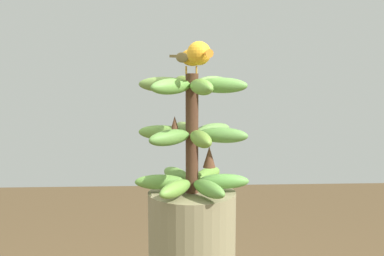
{
  "coord_description": "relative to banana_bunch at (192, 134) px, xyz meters",
  "views": [
    {
      "loc": [
        -1.47,
        0.07,
        1.45
      ],
      "look_at": [
        0.0,
        0.0,
        1.23
      ],
      "focal_mm": 49.28,
      "sensor_mm": 36.0,
      "label": 1
    }
  ],
  "objects": [
    {
      "name": "perched_bird",
      "position": [
        -0.04,
        -0.01,
        0.22
      ],
      "size": [
        0.22,
        0.11,
        0.09
      ],
      "color": "#C68933",
      "rests_on": "banana_bunch"
    },
    {
      "name": "banana_bunch",
      "position": [
        0.0,
        0.0,
        0.0
      ],
      "size": [
        0.32,
        0.33,
        0.34
      ],
      "color": "#4C2D1E",
      "rests_on": "banana_tree"
    }
  ]
}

